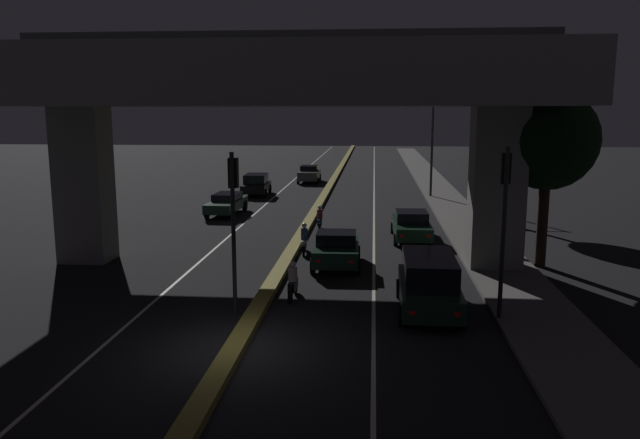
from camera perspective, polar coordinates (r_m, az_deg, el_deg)
ground_plane at (r=18.01m, az=-7.65°, el=-11.67°), size 200.00×200.00×0.00m
lane_line_left_inner at (r=52.30m, az=-3.48°, el=2.71°), size 0.12×126.00×0.00m
lane_line_right_inner at (r=51.75m, az=4.97°, el=2.61°), size 0.12×126.00×0.00m
median_divider at (r=51.87m, az=0.72°, el=2.79°), size 0.57×126.00×0.23m
sidewalk_right at (r=45.13m, az=11.71°, el=1.44°), size 2.89×126.00×0.15m
elevated_overpass at (r=26.39m, az=-3.35°, el=11.88°), size 22.25×11.49×9.81m
traffic_light_left_of_median at (r=20.12m, az=-7.91°, el=1.31°), size 0.30×0.49×5.32m
traffic_light_right_of_median at (r=20.01m, az=16.49°, el=1.34°), size 0.30×0.49×5.53m
street_lamp at (r=47.86m, az=9.84°, el=7.81°), size 2.45×0.32×8.32m
car_dark_green_lead at (r=21.05m, az=9.93°, el=-5.68°), size 2.09×4.72×1.87m
car_dark_green_second at (r=26.67m, az=1.51°, el=-2.70°), size 2.12×3.99×1.52m
car_dark_green_third at (r=32.51m, az=8.35°, el=-0.52°), size 2.04×4.83×1.50m
car_dark_green_lead_oncoming at (r=40.28m, az=-8.54°, el=1.48°), size 1.99×4.79×1.36m
car_black_second_oncoming at (r=49.26m, az=-5.87°, el=3.24°), size 2.15×4.37×1.66m
car_grey_third_oncoming at (r=57.80m, az=-0.98°, el=4.20°), size 1.94×4.43×1.54m
motorcycle_black_filtering_near at (r=22.20m, az=-2.50°, el=-5.78°), size 0.33×1.73×1.37m
motorcycle_white_filtering_mid at (r=29.09m, az=-1.45°, el=-1.92°), size 0.34×1.77×1.44m
motorcycle_blue_filtering_far at (r=34.66m, az=-0.03°, el=-0.01°), size 0.33×1.86×1.40m
pedestrian_on_sidewalk at (r=30.39m, az=15.55°, el=-1.14°), size 0.38×0.38×1.62m
roadside_tree_kerbside_near at (r=27.69m, az=20.08°, el=6.79°), size 4.18×4.18×7.49m
roadside_tree_kerbside_mid at (r=37.79m, az=16.84°, el=7.31°), size 3.39×3.39×6.86m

